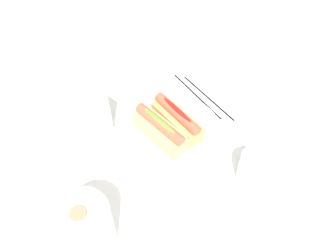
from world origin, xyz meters
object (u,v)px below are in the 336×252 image
at_px(paper_towel_roll, 85,230).
at_px(chopstick_far, 208,97).
at_px(serving_bowl, 168,135).
at_px(chopstick_near, 197,95).
at_px(water_glass, 253,171).
at_px(hotdog_back, 159,129).
at_px(napkin_box, 89,107).
at_px(hotdog_front, 177,119).

xyz_separation_m(paper_towel_roll, chopstick_far, (0.01, -0.50, -0.06)).
xyz_separation_m(serving_bowl, chopstick_near, (0.02, -0.18, -0.01)).
bearing_deg(water_glass, hotdog_back, 6.86).
xyz_separation_m(chopstick_near, chopstick_far, (-0.03, -0.01, 0.00)).
distance_m(napkin_box, chopstick_near, 0.31).
xyz_separation_m(hotdog_front, hotdog_back, (0.02, 0.05, 0.00)).
height_order(paper_towel_roll, chopstick_far, paper_towel_roll).
distance_m(hotdog_back, napkin_box, 0.18).
relative_size(hotdog_back, chopstick_far, 0.72).
height_order(serving_bowl, hotdog_back, hotdog_back).
distance_m(water_glass, paper_towel_roll, 0.38).
distance_m(serving_bowl, chopstick_far, 0.19).
bearing_deg(paper_towel_roll, napkin_box, -49.11).
height_order(serving_bowl, hotdog_front, hotdog_front).
relative_size(water_glass, chopstick_far, 0.41).
bearing_deg(water_glass, serving_bowl, 0.63).
bearing_deg(paper_towel_roll, serving_bowl, -86.11).
bearing_deg(serving_bowl, chopstick_near, -83.63).
bearing_deg(water_glass, hotdog_front, -6.14).
bearing_deg(chopstick_far, napkin_box, 74.39).
distance_m(paper_towel_roll, chopstick_far, 0.51).
xyz_separation_m(hotdog_back, napkin_box, (0.18, 0.05, 0.02)).
bearing_deg(chopstick_far, water_glass, 159.88).
xyz_separation_m(water_glass, chopstick_far, (0.22, -0.19, -0.04)).
relative_size(paper_towel_roll, chopstick_near, 0.61).
bearing_deg(napkin_box, paper_towel_roll, 138.37).
relative_size(chopstick_near, chopstick_far, 1.00).
bearing_deg(napkin_box, chopstick_far, -119.09).
bearing_deg(hotdog_back, hotdog_front, -109.88).
xyz_separation_m(hotdog_front, chopstick_far, (-0.00, -0.17, -0.06)).
distance_m(hotdog_front, hotdog_back, 0.06).
height_order(hotdog_back, paper_towel_roll, paper_towel_roll).
height_order(hotdog_front, chopstick_near, hotdog_front).
bearing_deg(hotdog_front, chopstick_near, -79.16).
bearing_deg(hotdog_front, chopstick_far, -90.23).
bearing_deg(chopstick_near, chopstick_far, -135.77).
xyz_separation_m(water_glass, paper_towel_roll, (0.21, 0.32, 0.03)).
relative_size(hotdog_back, paper_towel_roll, 1.18).
height_order(chopstick_near, chopstick_far, same).
relative_size(serving_bowl, chopstick_far, 1.25).
xyz_separation_m(paper_towel_roll, chopstick_near, (0.04, -0.49, -0.06)).
xyz_separation_m(serving_bowl, napkin_box, (0.19, 0.07, 0.06)).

